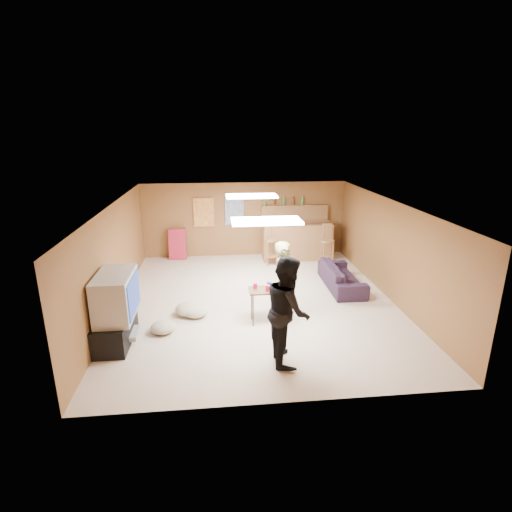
{
  "coord_description": "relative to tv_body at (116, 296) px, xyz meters",
  "views": [
    {
      "loc": [
        -0.88,
        -8.16,
        3.67
      ],
      "look_at": [
        0.0,
        0.2,
        1.0
      ],
      "focal_mm": 28.0,
      "sensor_mm": 36.0,
      "label": 1
    }
  ],
  "objects": [
    {
      "name": "wall_right",
      "position": [
        5.65,
        1.5,
        0.2
      ],
      "size": [
        0.02,
        7.0,
        2.2
      ],
      "primitive_type": "cube",
      "color": "brown",
      "rests_on": "ground"
    },
    {
      "name": "wall_front",
      "position": [
        2.65,
        -2.0,
        0.2
      ],
      "size": [
        6.0,
        0.02,
        2.2
      ],
      "primitive_type": "cube",
      "color": "brown",
      "rests_on": "ground"
    },
    {
      "name": "bar_counter",
      "position": [
        4.15,
        4.45,
        -0.35
      ],
      "size": [
        2.0,
        0.6,
        1.1
      ],
      "primitive_type": "cube",
      "color": "brown",
      "rests_on": "ground"
    },
    {
      "name": "cushion_near_tv",
      "position": [
        1.17,
        0.99,
        -0.77
      ],
      "size": [
        0.74,
        0.74,
        0.25
      ],
      "primitive_type": "ellipsoid",
      "rotation": [
        0.0,
        0.0,
        0.43
      ],
      "color": "tan",
      "rests_on": "ground"
    },
    {
      "name": "ground",
      "position": [
        2.65,
        1.5,
        -0.9
      ],
      "size": [
        7.0,
        7.0,
        0.0
      ],
      "primitive_type": "plane",
      "color": "beige",
      "rests_on": "ground"
    },
    {
      "name": "sofa",
      "position": [
        4.79,
        2.13,
        -0.63
      ],
      "size": [
        0.77,
        1.89,
        0.55
      ],
      "primitive_type": "imported",
      "rotation": [
        0.0,
        0.0,
        1.55
      ],
      "color": "black",
      "rests_on": "ground"
    },
    {
      "name": "dvd_box",
      "position": [
        0.15,
        0.0,
        -0.75
      ],
      "size": [
        0.35,
        0.5,
        0.08
      ],
      "primitive_type": "cube",
      "color": "#B2B2B7",
      "rests_on": "tv_stand"
    },
    {
      "name": "ceiling",
      "position": [
        2.65,
        1.5,
        1.3
      ],
      "size": [
        6.0,
        7.0,
        0.02
      ],
      "primitive_type": "cube",
      "color": "silver",
      "rests_on": "ground"
    },
    {
      "name": "bar_backing",
      "position": [
        4.15,
        4.92,
        0.3
      ],
      "size": [
        2.0,
        0.14,
        0.6
      ],
      "primitive_type": "cube",
      "color": "brown",
      "rests_on": "bar_counter"
    },
    {
      "name": "bar_shelf",
      "position": [
        4.15,
        4.9,
        0.6
      ],
      "size": [
        2.0,
        0.18,
        0.05
      ],
      "primitive_type": "cube",
      "color": "brown",
      "rests_on": "bar_backing"
    },
    {
      "name": "bar_lip",
      "position": [
        4.15,
        4.2,
        0.2
      ],
      "size": [
        2.1,
        0.12,
        0.05
      ],
      "primitive_type": "cube",
      "color": "#3A2112",
      "rests_on": "bar_counter"
    },
    {
      "name": "bar_stool_left",
      "position": [
        3.33,
        3.99,
        -0.32
      ],
      "size": [
        0.47,
        0.47,
        1.15
      ],
      "primitive_type": null,
      "rotation": [
        0.0,
        0.0,
        -0.35
      ],
      "color": "brown",
      "rests_on": "ground"
    },
    {
      "name": "ceiling_panel_back",
      "position": [
        2.65,
        2.7,
        1.27
      ],
      "size": [
        1.2,
        0.6,
        0.04
      ],
      "primitive_type": "cube",
      "color": "white",
      "rests_on": "ceiling"
    },
    {
      "name": "tv_stand",
      "position": [
        -0.07,
        0.0,
        -0.65
      ],
      "size": [
        0.55,
        1.3,
        0.5
      ],
      "primitive_type": "cube",
      "color": "black",
      "rests_on": "ground"
    },
    {
      "name": "bar_stool_right",
      "position": [
        4.87,
        3.73,
        -0.36
      ],
      "size": [
        0.38,
        0.38,
        1.08
      ],
      "primitive_type": null,
      "rotation": [
        0.0,
        0.0,
        0.12
      ],
      "color": "brown",
      "rests_on": "ground"
    },
    {
      "name": "person_olive",
      "position": [
        3.07,
        0.49,
        -0.07
      ],
      "size": [
        0.6,
        0.71,
        1.66
      ],
      "primitive_type": "imported",
      "rotation": [
        0.0,
        0.0,
        1.17
      ],
      "color": "brown",
      "rests_on": "ground"
    },
    {
      "name": "cup_red_near",
      "position": [
        2.52,
        0.56,
        -0.15
      ],
      "size": [
        0.1,
        0.1,
        0.11
      ],
      "primitive_type": "cylinder",
      "rotation": [
        0.0,
        0.0,
        0.31
      ],
      "color": "#A50B28",
      "rests_on": "tray_table"
    },
    {
      "name": "person_black",
      "position": [
        2.89,
        -0.9,
        -0.0
      ],
      "size": [
        0.69,
        0.88,
        1.8
      ],
      "primitive_type": "imported",
      "rotation": [
        0.0,
        0.0,
        1.56
      ],
      "color": "black",
      "rests_on": "ground"
    },
    {
      "name": "cushion_mid",
      "position": [
        1.33,
        0.88,
        -0.79
      ],
      "size": [
        0.62,
        0.62,
        0.21
      ],
      "primitive_type": "ellipsoid",
      "rotation": [
        0.0,
        0.0,
        -0.4
      ],
      "color": "tan",
      "rests_on": "ground"
    },
    {
      "name": "poster_right",
      "position": [
        2.35,
        4.96,
        0.45
      ],
      "size": [
        0.55,
        0.03,
        0.8
      ],
      "primitive_type": "cube",
      "color": "#334C99",
      "rests_on": "wall_back"
    },
    {
      "name": "cushion_far",
      "position": [
        0.73,
        0.26,
        -0.79
      ],
      "size": [
        0.57,
        0.57,
        0.21
      ],
      "primitive_type": "ellipsoid",
      "rotation": [
        0.0,
        0.0,
        0.24
      ],
      "color": "tan",
      "rests_on": "ground"
    },
    {
      "name": "cup_blue",
      "position": [
        2.79,
        0.59,
        -0.14
      ],
      "size": [
        0.09,
        0.09,
        0.12
      ],
      "primitive_type": "cylinder",
      "rotation": [
        0.0,
        0.0,
        0.08
      ],
      "color": "navy",
      "rests_on": "tray_table"
    },
    {
      "name": "folding_chair_stack",
      "position": [
        0.65,
        4.8,
        -0.45
      ],
      "size": [
        0.5,
        0.26,
        0.91
      ],
      "primitive_type": "cube",
      "rotation": [
        -0.14,
        0.0,
        0.0
      ],
      "color": "#B8223A",
      "rests_on": "ground"
    },
    {
      "name": "wall_left",
      "position": [
        -0.35,
        1.5,
        0.2
      ],
      "size": [
        0.02,
        7.0,
        2.2
      ],
      "primitive_type": "cube",
      "color": "brown",
      "rests_on": "ground"
    },
    {
      "name": "bottle_row",
      "position": [
        3.81,
        4.88,
        0.75
      ],
      "size": [
        1.2,
        0.08,
        0.26
      ],
      "primitive_type": null,
      "color": "#3F7233",
      "rests_on": "bar_shelf"
    },
    {
      "name": "cup_red_far",
      "position": [
        2.74,
        0.4,
        -0.14
      ],
      "size": [
        0.11,
        0.11,
        0.12
      ],
      "primitive_type": "cylinder",
      "rotation": [
        0.0,
        0.0,
        0.37
      ],
      "color": "#A50B28",
      "rests_on": "tray_table"
    },
    {
      "name": "poster_left",
      "position": [
        1.45,
        4.96,
        0.45
      ],
      "size": [
        0.6,
        0.03,
        0.85
      ],
      "primitive_type": "cube",
      "color": "#BF3F26",
      "rests_on": "wall_back"
    },
    {
      "name": "ceiling_panel_front",
      "position": [
        2.65,
        0.0,
        1.27
      ],
      "size": [
        1.2,
        0.6,
        0.04
      ],
      "primitive_type": "cube",
      "color": "white",
      "rests_on": "ceiling"
    },
    {
      "name": "tv_screen",
      "position": [
        0.31,
        0.0,
        0.0
      ],
      "size": [
        0.02,
        0.95,
        0.65
      ],
      "primitive_type": "cube",
      "color": "navy",
      "rests_on": "tv_body"
    },
    {
      "name": "tray_table",
      "position": [
        2.65,
        0.48,
        -0.55
      ],
      "size": [
        0.54,
        0.43,
        0.7
      ],
      "primitive_type": "cube",
      "rotation": [
        0.0,
        0.0,
        0.0
      ],
      "color": "#3A2112",
      "rests_on": "ground"
    },
    {
      "name": "tv_body",
      "position": [
        0.0,
        0.0,
        0.0
      ],
      "size": [
        0.6,
        1.1,
        0.8
      ],
      "primitive_type": "cube",
      "color": "#B2B2B7",
      "rests_on": "tv_stand"
    },
    {
      "name": "wall_back",
      "position": [
        2.65,
        5.0,
        0.2
      ],
      "size": [
        6.0,
        0.02,
        2.2
      ],
      "primitive_type": "cube",
      "color": "brown",
      "rests_on": "ground"
    }
  ]
}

